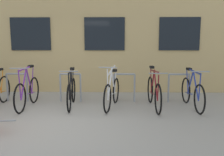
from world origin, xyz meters
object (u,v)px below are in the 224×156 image
at_px(bicycle_purple, 28,92).
at_px(bicycle_black, 71,92).
at_px(bicycle_white, 112,92).
at_px(bicycle_blue, 192,92).
at_px(bicycle_maroon, 154,92).

bearing_deg(bicycle_purple, bicycle_black, 5.94).
xyz_separation_m(bicycle_white, bicycle_blue, (2.03, 0.01, 0.00)).
bearing_deg(bicycle_purple, bicycle_white, 1.53).
distance_m(bicycle_purple, bicycle_blue, 4.19).
distance_m(bicycle_purple, bicycle_maroon, 3.21).
height_order(bicycle_white, bicycle_maroon, bicycle_white).
bearing_deg(bicycle_maroon, bicycle_black, 177.88).
xyz_separation_m(bicycle_purple, bicycle_blue, (4.19, 0.06, -0.01)).
height_order(bicycle_white, bicycle_black, bicycle_white).
relative_size(bicycle_maroon, bicycle_blue, 1.04).
bearing_deg(bicycle_white, bicycle_blue, 0.17).
xyz_separation_m(bicycle_blue, bicycle_black, (-3.09, 0.05, -0.01)).
distance_m(bicycle_blue, bicycle_black, 3.09).
height_order(bicycle_white, bicycle_purple, bicycle_white).
height_order(bicycle_white, bicycle_blue, bicycle_white).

